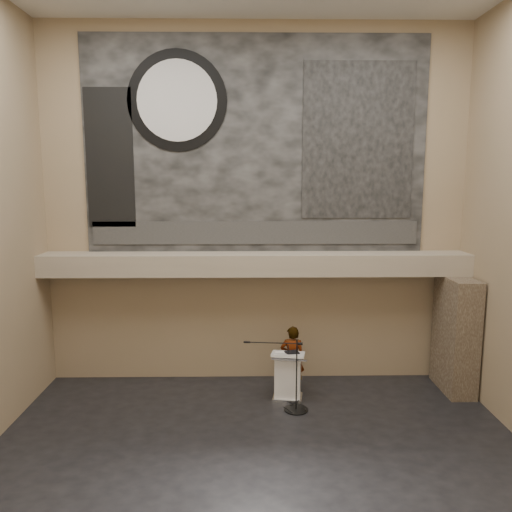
{
  "coord_description": "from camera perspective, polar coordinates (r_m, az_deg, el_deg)",
  "views": [
    {
      "loc": [
        -0.19,
        -7.95,
        4.96
      ],
      "look_at": [
        0.0,
        3.2,
        3.2
      ],
      "focal_mm": 35.0,
      "sensor_mm": 36.0,
      "label": 1
    }
  ],
  "objects": [
    {
      "name": "banner_building_print",
      "position": [
        12.18,
        11.59,
        12.75
      ],
      "size": [
        2.6,
        0.02,
        3.6
      ],
      "primitive_type": "cube",
      "color": "black",
      "rests_on": "banner"
    },
    {
      "name": "stone_pier",
      "position": [
        12.63,
        21.84,
        -8.3
      ],
      "size": [
        0.6,
        1.4,
        2.7
      ],
      "primitive_type": "cube",
      "color": "#44372A",
      "rests_on": "floor"
    },
    {
      "name": "banner",
      "position": [
        11.94,
        -0.06,
        12.52
      ],
      "size": [
        8.0,
        0.05,
        5.0
      ],
      "primitive_type": "cube",
      "color": "black",
      "rests_on": "wall_back"
    },
    {
      "name": "banner_text_strip",
      "position": [
        11.95,
        -0.06,
        2.68
      ],
      "size": [
        7.76,
        0.02,
        0.55
      ],
      "primitive_type": "cube",
      "color": "#2A2A2A",
      "rests_on": "banner"
    },
    {
      "name": "banner_clock_rim",
      "position": [
        12.11,
        -9.01,
        17.12
      ],
      "size": [
        2.3,
        0.02,
        2.3
      ],
      "primitive_type": "cylinder",
      "rotation": [
        1.57,
        0.0,
        0.0
      ],
      "color": "black",
      "rests_on": "banner"
    },
    {
      "name": "lectern",
      "position": [
        11.53,
        3.66,
        -13.52
      ],
      "size": [
        0.8,
        0.63,
        1.14
      ],
      "rotation": [
        0.0,
        0.0,
        -0.17
      ],
      "color": "silver",
      "rests_on": "floor"
    },
    {
      "name": "binder",
      "position": [
        11.29,
        4.14,
        -10.95
      ],
      "size": [
        0.34,
        0.3,
        0.04
      ],
      "primitive_type": "cube",
      "rotation": [
        0.0,
        0.0,
        0.29
      ],
      "color": "black",
      "rests_on": "lectern"
    },
    {
      "name": "speaker_person",
      "position": [
        11.92,
        4.18,
        -11.59
      ],
      "size": [
        0.61,
        0.45,
        1.56
      ],
      "primitive_type": "imported",
      "rotation": [
        0.0,
        0.0,
        3.0
      ],
      "color": "silver",
      "rests_on": "floor"
    },
    {
      "name": "soffit",
      "position": [
        11.72,
        -0.03,
        -0.9
      ],
      "size": [
        10.0,
        0.8,
        0.5
      ],
      "primitive_type": "cube",
      "color": "gray",
      "rests_on": "wall_back"
    },
    {
      "name": "wall_back",
      "position": [
        11.97,
        -0.06,
        5.57
      ],
      "size": [
        10.0,
        0.02,
        8.5
      ],
      "primitive_type": "cube",
      "color": "#8E7A5A",
      "rests_on": "floor"
    },
    {
      "name": "floor",
      "position": [
        9.37,
        0.36,
        -22.99
      ],
      "size": [
        10.0,
        10.0,
        0.0
      ],
      "primitive_type": "plane",
      "color": "black",
      "rests_on": "ground"
    },
    {
      "name": "sprinkler_left",
      "position": [
        11.81,
        -7.82,
        -2.3
      ],
      "size": [
        0.04,
        0.04,
        0.06
      ],
      "primitive_type": "cylinder",
      "color": "#B2893D",
      "rests_on": "soffit"
    },
    {
      "name": "banner_clock_face",
      "position": [
        12.09,
        -9.02,
        17.14
      ],
      "size": [
        1.84,
        0.02,
        1.84
      ],
      "primitive_type": "cylinder",
      "rotation": [
        1.57,
        0.0,
        0.0
      ],
      "color": "silver",
      "rests_on": "banner"
    },
    {
      "name": "sprinkler_right",
      "position": [
        11.91,
        9.16,
        -2.23
      ],
      "size": [
        0.04,
        0.04,
        0.06
      ],
      "primitive_type": "cylinder",
      "color": "#B2893D",
      "rests_on": "soffit"
    },
    {
      "name": "papers",
      "position": [
        11.27,
        2.86,
        -11.05
      ],
      "size": [
        0.27,
        0.32,
        0.0
      ],
      "primitive_type": "cube",
      "rotation": [
        0.0,
        0.0,
        0.29
      ],
      "color": "white",
      "rests_on": "lectern"
    },
    {
      "name": "wall_front",
      "position": [
        4.01,
        1.72,
        -1.19
      ],
      "size": [
        10.0,
        0.02,
        8.5
      ],
      "primitive_type": "cube",
      "color": "#8E7A5A",
      "rests_on": "floor"
    },
    {
      "name": "mic_stand",
      "position": [
        11.18,
        4.42,
        -16.07
      ],
      "size": [
        1.38,
        0.52,
        1.59
      ],
      "rotation": [
        0.0,
        0.0,
        -0.11
      ],
      "color": "black",
      "rests_on": "floor"
    },
    {
      "name": "banner_brick_print",
      "position": [
        12.31,
        -16.38,
        10.66
      ],
      "size": [
        1.1,
        0.02,
        3.2
      ],
      "primitive_type": "cube",
      "color": "black",
      "rests_on": "banner"
    }
  ]
}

